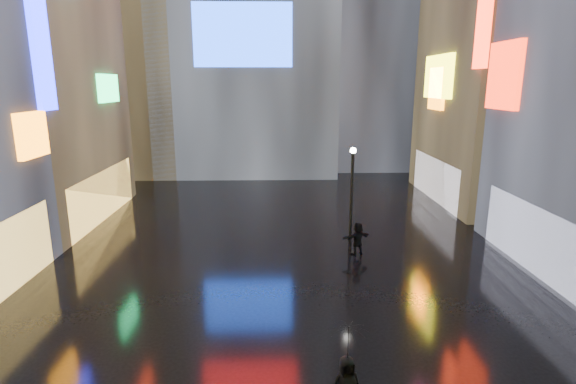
{
  "coord_description": "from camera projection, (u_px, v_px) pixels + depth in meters",
  "views": [
    {
      "loc": [
        -0.35,
        -1.27,
        8.23
      ],
      "look_at": [
        0.0,
        12.0,
        5.0
      ],
      "focal_mm": 28.0,
      "sensor_mm": 36.0,
      "label": 1
    }
  ],
  "objects": [
    {
      "name": "lamp_far",
      "position": [
        352.0,
        193.0,
        22.22
      ],
      "size": [
        0.3,
        0.3,
        5.2
      ],
      "color": "black",
      "rests_on": "ground"
    },
    {
      "name": "building_left_far",
      "position": [
        0.0,
        33.0,
        25.44
      ],
      "size": [
        10.28,
        12.0,
        22.0
      ],
      "color": "black",
      "rests_on": "ground"
    },
    {
      "name": "ground",
      "position": [
        284.0,
        251.0,
        22.61
      ],
      "size": [
        140.0,
        140.0,
        0.0
      ],
      "primitive_type": "plane",
      "color": "black",
      "rests_on": "ground"
    },
    {
      "name": "tower_flank_left",
      "position": [
        125.0,
        29.0,
        40.55
      ],
      "size": [
        10.0,
        10.0,
        26.0
      ],
      "primitive_type": "cube",
      "color": "black",
      "rests_on": "ground"
    },
    {
      "name": "pedestrian_5",
      "position": [
        358.0,
        239.0,
        21.96
      ],
      "size": [
        1.58,
        1.06,
        1.63
      ],
      "primitive_type": "imported",
      "rotation": [
        0.0,
        0.0,
        3.56
      ],
      "color": "black",
      "rests_on": "ground"
    },
    {
      "name": "umbrella_2",
      "position": [
        348.0,
        341.0,
        11.03
      ],
      "size": [
        1.24,
        1.25,
        0.91
      ],
      "primitive_type": "imported",
      "rotation": [
        0.0,
        0.0,
        3.43
      ],
      "color": "black",
      "rests_on": "pedestrian_4"
    }
  ]
}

